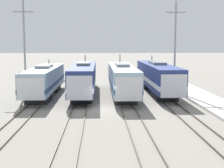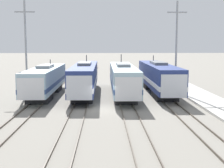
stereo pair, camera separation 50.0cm
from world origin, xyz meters
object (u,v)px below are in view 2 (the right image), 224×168
object	(u,v)px
locomotive_far_left	(45,80)
locomotive_center_left	(85,78)
locomotive_far_right	(159,77)
catenary_tower_left	(26,45)
locomotive_center_right	(123,79)
catenary_tower_right	(176,45)

from	to	relation	value
locomotive_far_left	locomotive_center_left	world-z (taller)	locomotive_center_left
locomotive_center_left	locomotive_far_right	xyz separation A→B (m)	(10.03, 1.27, -0.01)
locomotive_center_left	catenary_tower_left	distance (m)	9.01
locomotive_center_right	locomotive_far_right	world-z (taller)	locomotive_center_right
locomotive_far_right	locomotive_center_right	bearing A→B (deg)	-155.94
locomotive_center_right	catenary_tower_left	xyz separation A→B (m)	(-12.84, 2.06, 4.38)
locomotive_far_left	catenary_tower_right	size ratio (longest dim) A/B	1.38
locomotive_far_left	locomotive_far_right	xyz separation A→B (m)	(15.05, 2.30, 0.13)
catenary_tower_right	locomotive_center_left	bearing A→B (deg)	-174.95
locomotive_center_right	catenary_tower_left	distance (m)	13.72
locomotive_far_right	catenary_tower_right	world-z (taller)	catenary_tower_right
locomotive_center_left	catenary_tower_right	world-z (taller)	catenary_tower_right
locomotive_center_right	locomotive_far_right	distance (m)	5.49
catenary_tower_left	locomotive_center_left	bearing A→B (deg)	-7.89
locomotive_center_left	catenary_tower_left	xyz separation A→B (m)	(-7.82, 1.08, 4.33)
locomotive_far_left	catenary_tower_left	bearing A→B (deg)	142.97
catenary_tower_right	locomotive_far_left	bearing A→B (deg)	-173.02
locomotive_far_left	locomotive_center_left	xyz separation A→B (m)	(5.02, 1.03, 0.13)
catenary_tower_left	catenary_tower_right	size ratio (longest dim) A/B	1.00
locomotive_far_right	catenary_tower_right	distance (m)	4.89
locomotive_far_left	catenary_tower_left	world-z (taller)	catenary_tower_left
locomotive_far_right	catenary_tower_left	xyz separation A→B (m)	(-17.86, -0.18, 4.34)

